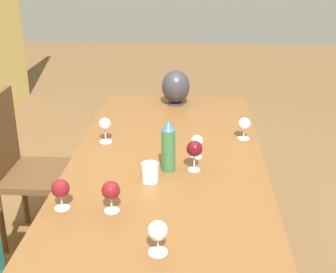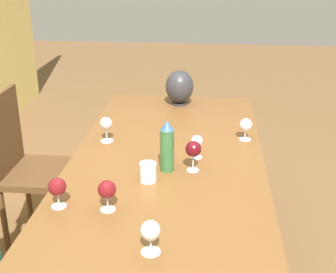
% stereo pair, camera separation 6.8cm
% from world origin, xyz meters
% --- Properties ---
extents(dining_table, '(2.38, 0.99, 0.74)m').
position_xyz_m(dining_table, '(0.00, 0.00, 0.67)').
color(dining_table, brown).
rests_on(dining_table, ground_plane).
extents(water_bottle, '(0.07, 0.07, 0.26)m').
position_xyz_m(water_bottle, '(-0.01, -0.01, 0.87)').
color(water_bottle, '#336638').
rests_on(water_bottle, dining_table).
extents(water_tumbler, '(0.08, 0.08, 0.09)m').
position_xyz_m(water_tumbler, '(-0.13, 0.06, 0.79)').
color(water_tumbler, silver).
rests_on(water_tumbler, dining_table).
extents(vase, '(0.19, 0.19, 0.24)m').
position_xyz_m(vase, '(1.01, -0.00, 0.87)').
color(vase, '#2D2D33').
rests_on(vase, dining_table).
extents(wine_glass_0, '(0.07, 0.07, 0.14)m').
position_xyz_m(wine_glass_0, '(0.32, 0.36, 0.84)').
color(wine_glass_0, silver).
rests_on(wine_glass_0, dining_table).
extents(wine_glass_1, '(0.07, 0.07, 0.13)m').
position_xyz_m(wine_glass_1, '(-0.67, -0.02, 0.83)').
color(wine_glass_1, silver).
rests_on(wine_glass_1, dining_table).
extents(wine_glass_2, '(0.06, 0.06, 0.12)m').
position_xyz_m(wine_glass_2, '(0.15, -0.15, 0.83)').
color(wine_glass_2, silver).
rests_on(wine_glass_2, dining_table).
extents(wine_glass_3, '(0.08, 0.08, 0.15)m').
position_xyz_m(wine_glass_3, '(0.00, -0.14, 0.85)').
color(wine_glass_3, silver).
rests_on(wine_glass_3, dining_table).
extents(wine_glass_4, '(0.08, 0.08, 0.13)m').
position_xyz_m(wine_glass_4, '(-0.40, 0.19, 0.83)').
color(wine_glass_4, silver).
rests_on(wine_glass_4, dining_table).
extents(wine_glass_5, '(0.08, 0.08, 0.13)m').
position_xyz_m(wine_glass_5, '(-0.39, 0.40, 0.83)').
color(wine_glass_5, silver).
rests_on(wine_glass_5, dining_table).
extents(wine_glass_6, '(0.07, 0.07, 0.12)m').
position_xyz_m(wine_glass_6, '(0.42, -0.41, 0.83)').
color(wine_glass_6, silver).
rests_on(wine_glass_6, dining_table).
extents(chair_far, '(0.44, 0.44, 0.96)m').
position_xyz_m(chair_far, '(0.44, 0.88, 0.52)').
color(chair_far, brown).
rests_on(chair_far, ground_plane).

